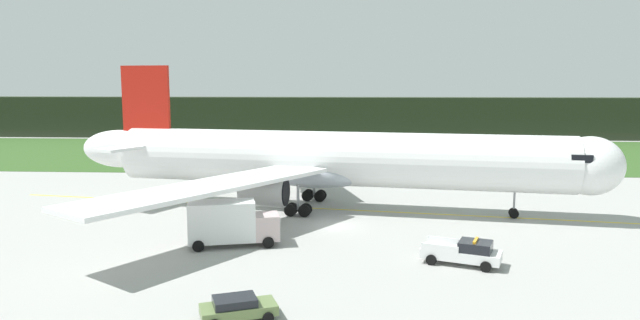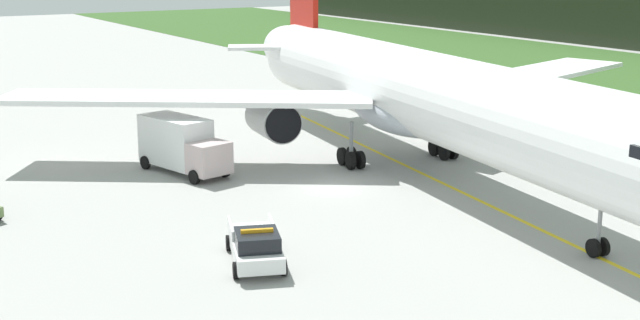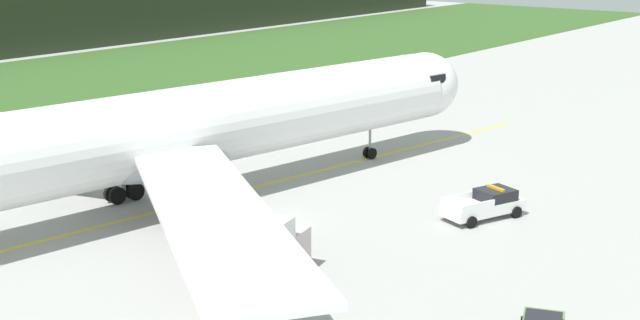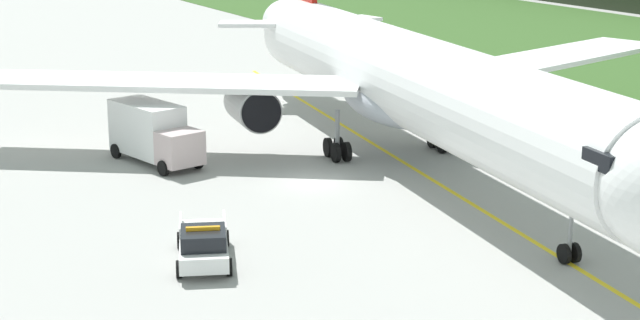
% 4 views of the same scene
% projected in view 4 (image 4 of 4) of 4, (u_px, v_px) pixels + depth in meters
% --- Properties ---
extents(ground, '(320.00, 320.00, 0.00)m').
position_uv_depth(ground, '(311.00, 182.00, 57.13)').
color(ground, '#9E9E9A').
extents(taxiway_centerline_main, '(71.25, 11.07, 0.01)m').
position_uv_depth(taxiway_centerline_main, '(411.00, 167.00, 60.17)').
color(taxiway_centerline_main, yellow).
rests_on(taxiway_centerline_main, ground).
extents(airliner, '(55.20, 50.93, 14.61)m').
position_uv_depth(airliner, '(409.00, 82.00, 59.43)').
color(airliner, white).
rests_on(airliner, ground).
extents(ops_pickup_truck, '(5.90, 3.88, 1.94)m').
position_uv_depth(ops_pickup_truck, '(203.00, 243.00, 44.29)').
color(ops_pickup_truck, white).
rests_on(ops_pickup_truck, ground).
extents(catering_truck, '(7.45, 4.07, 3.75)m').
position_uv_depth(catering_truck, '(153.00, 132.00, 60.73)').
color(catering_truck, '#C6AEB0').
rests_on(catering_truck, ground).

